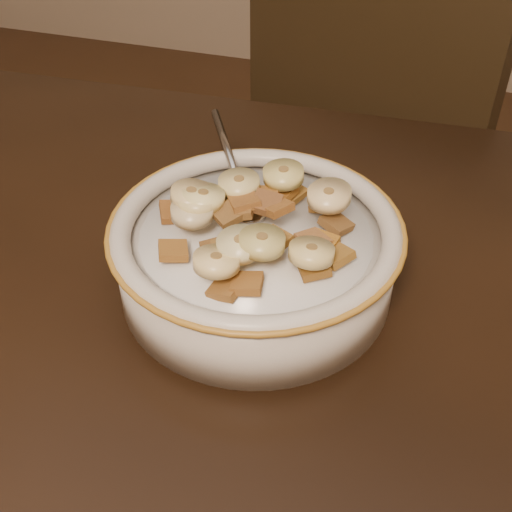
% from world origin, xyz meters
% --- Properties ---
extents(chair, '(0.48, 0.48, 0.84)m').
position_xyz_m(chair, '(0.19, 0.48, 0.42)').
color(chair, black).
rests_on(chair, floor).
extents(cereal_bowl, '(0.21, 0.21, 0.05)m').
position_xyz_m(cereal_bowl, '(0.19, 0.15, 0.77)').
color(cereal_bowl, '#B1A797').
rests_on(cereal_bowl, table).
extents(milk, '(0.17, 0.17, 0.00)m').
position_xyz_m(milk, '(0.19, 0.15, 0.80)').
color(milk, silver).
rests_on(milk, cereal_bowl).
extents(spoon, '(0.06, 0.06, 0.01)m').
position_xyz_m(spoon, '(0.17, 0.18, 0.80)').
color(spoon, '#9E9E9E').
rests_on(spoon, cereal_bowl).
extents(cereal_square_0, '(0.03, 0.03, 0.01)m').
position_xyz_m(cereal_square_0, '(0.17, 0.15, 0.82)').
color(cereal_square_0, brown).
rests_on(cereal_square_0, milk).
extents(cereal_square_1, '(0.03, 0.03, 0.01)m').
position_xyz_m(cereal_square_1, '(0.17, 0.11, 0.81)').
color(cereal_square_1, brown).
rests_on(cereal_square_1, milk).
extents(cereal_square_2, '(0.03, 0.03, 0.01)m').
position_xyz_m(cereal_square_2, '(0.25, 0.14, 0.81)').
color(cereal_square_2, brown).
rests_on(cereal_square_2, milk).
extents(cereal_square_3, '(0.02, 0.02, 0.01)m').
position_xyz_m(cereal_square_3, '(0.23, 0.20, 0.81)').
color(cereal_square_3, '#925C20').
rests_on(cereal_square_3, milk).
extents(cereal_square_4, '(0.02, 0.03, 0.01)m').
position_xyz_m(cereal_square_4, '(0.24, 0.15, 0.81)').
color(cereal_square_4, '#9D6B1B').
rests_on(cereal_square_4, milk).
extents(cereal_square_5, '(0.03, 0.03, 0.01)m').
position_xyz_m(cereal_square_5, '(0.23, 0.14, 0.81)').
color(cereal_square_5, '#905C32').
rests_on(cereal_square_5, milk).
extents(cereal_square_6, '(0.02, 0.02, 0.01)m').
position_xyz_m(cereal_square_6, '(0.20, 0.09, 0.81)').
color(cereal_square_6, brown).
rests_on(cereal_square_6, milk).
extents(cereal_square_7, '(0.03, 0.03, 0.01)m').
position_xyz_m(cereal_square_7, '(0.20, 0.16, 0.82)').
color(cereal_square_7, '#975E29').
rests_on(cereal_square_7, milk).
extents(cereal_square_8, '(0.02, 0.02, 0.01)m').
position_xyz_m(cereal_square_8, '(0.19, 0.18, 0.82)').
color(cereal_square_8, brown).
rests_on(cereal_square_8, milk).
extents(cereal_square_9, '(0.03, 0.03, 0.01)m').
position_xyz_m(cereal_square_9, '(0.17, 0.11, 0.81)').
color(cereal_square_9, brown).
rests_on(cereal_square_9, milk).
extents(cereal_square_10, '(0.02, 0.02, 0.01)m').
position_xyz_m(cereal_square_10, '(0.19, 0.16, 0.82)').
color(cereal_square_10, brown).
rests_on(cereal_square_10, milk).
extents(cereal_square_11, '(0.03, 0.03, 0.01)m').
position_xyz_m(cereal_square_11, '(0.12, 0.15, 0.81)').
color(cereal_square_11, brown).
rests_on(cereal_square_11, milk).
extents(cereal_square_12, '(0.03, 0.03, 0.01)m').
position_xyz_m(cereal_square_12, '(0.24, 0.17, 0.81)').
color(cereal_square_12, brown).
rests_on(cereal_square_12, milk).
extents(cereal_square_13, '(0.03, 0.03, 0.01)m').
position_xyz_m(cereal_square_13, '(0.18, 0.16, 0.83)').
color(cereal_square_13, brown).
rests_on(cereal_square_13, milk).
extents(cereal_square_14, '(0.02, 0.02, 0.01)m').
position_xyz_m(cereal_square_14, '(0.18, 0.15, 0.82)').
color(cereal_square_14, brown).
rests_on(cereal_square_14, milk).
extents(cereal_square_15, '(0.02, 0.02, 0.01)m').
position_xyz_m(cereal_square_15, '(0.16, 0.17, 0.82)').
color(cereal_square_15, brown).
rests_on(cereal_square_15, milk).
extents(cereal_square_16, '(0.03, 0.03, 0.01)m').
position_xyz_m(cereal_square_16, '(0.24, 0.12, 0.81)').
color(cereal_square_16, brown).
rests_on(cereal_square_16, milk).
extents(cereal_square_17, '(0.02, 0.02, 0.01)m').
position_xyz_m(cereal_square_17, '(0.19, 0.09, 0.80)').
color(cereal_square_17, brown).
rests_on(cereal_square_17, milk).
extents(cereal_square_18, '(0.03, 0.03, 0.01)m').
position_xyz_m(cereal_square_18, '(0.15, 0.18, 0.81)').
color(cereal_square_18, brown).
rests_on(cereal_square_18, milk).
extents(cereal_square_19, '(0.03, 0.03, 0.01)m').
position_xyz_m(cereal_square_19, '(0.21, 0.13, 0.82)').
color(cereal_square_19, '#986120').
rests_on(cereal_square_19, milk).
extents(cereal_square_20, '(0.03, 0.03, 0.01)m').
position_xyz_m(cereal_square_20, '(0.20, 0.19, 0.81)').
color(cereal_square_20, '#9E5E1F').
rests_on(cereal_square_20, milk).
extents(cereal_square_21, '(0.03, 0.03, 0.01)m').
position_xyz_m(cereal_square_21, '(0.14, 0.11, 0.81)').
color(cereal_square_21, brown).
rests_on(cereal_square_21, milk).
extents(cereal_square_22, '(0.03, 0.03, 0.01)m').
position_xyz_m(cereal_square_22, '(0.20, 0.20, 0.81)').
color(cereal_square_22, olive).
rests_on(cereal_square_22, milk).
extents(banana_slice_0, '(0.04, 0.04, 0.01)m').
position_xyz_m(banana_slice_0, '(0.15, 0.14, 0.82)').
color(banana_slice_0, '#CAB987').
rests_on(banana_slice_0, milk).
extents(banana_slice_1, '(0.04, 0.04, 0.01)m').
position_xyz_m(banana_slice_1, '(0.18, 0.09, 0.82)').
color(banana_slice_1, '#FFDA8D').
rests_on(banana_slice_1, milk).
extents(banana_slice_2, '(0.04, 0.04, 0.01)m').
position_xyz_m(banana_slice_2, '(0.24, 0.19, 0.82)').
color(banana_slice_2, '#E3C480').
rests_on(banana_slice_2, milk).
extents(banana_slice_3, '(0.04, 0.04, 0.01)m').
position_xyz_m(banana_slice_3, '(0.14, 0.16, 0.82)').
color(banana_slice_3, '#C9BE64').
rests_on(banana_slice_3, milk).
extents(banana_slice_4, '(0.04, 0.04, 0.01)m').
position_xyz_m(banana_slice_4, '(0.20, 0.12, 0.83)').
color(banana_slice_4, '#D1BC74').
rests_on(banana_slice_4, milk).
extents(banana_slice_5, '(0.04, 0.04, 0.01)m').
position_xyz_m(banana_slice_5, '(0.14, 0.15, 0.83)').
color(banana_slice_5, beige).
rests_on(banana_slice_5, milk).
extents(banana_slice_6, '(0.04, 0.04, 0.01)m').
position_xyz_m(banana_slice_6, '(0.17, 0.18, 0.83)').
color(banana_slice_6, '#D5B872').
rests_on(banana_slice_6, milk).
extents(banana_slice_7, '(0.04, 0.04, 0.01)m').
position_xyz_m(banana_slice_7, '(0.15, 0.15, 0.83)').
color(banana_slice_7, '#E6D477').
rests_on(banana_slice_7, milk).
extents(banana_slice_8, '(0.04, 0.04, 0.01)m').
position_xyz_m(banana_slice_8, '(0.23, 0.18, 0.82)').
color(banana_slice_8, '#FADC9E').
rests_on(banana_slice_8, milk).
extents(banana_slice_9, '(0.04, 0.04, 0.01)m').
position_xyz_m(banana_slice_9, '(0.19, 0.11, 0.82)').
color(banana_slice_9, beige).
rests_on(banana_slice_9, milk).
extents(banana_slice_10, '(0.04, 0.04, 0.01)m').
position_xyz_m(banana_slice_10, '(0.15, 0.15, 0.83)').
color(banana_slice_10, '#F0E596').
rests_on(banana_slice_10, milk).
extents(banana_slice_11, '(0.04, 0.04, 0.01)m').
position_xyz_m(banana_slice_11, '(0.20, 0.19, 0.83)').
color(banana_slice_11, '#DACB69').
rests_on(banana_slice_11, milk).
extents(banana_slice_12, '(0.04, 0.04, 0.02)m').
position_xyz_m(banana_slice_12, '(0.24, 0.12, 0.82)').
color(banana_slice_12, '#D4C685').
rests_on(banana_slice_12, milk).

